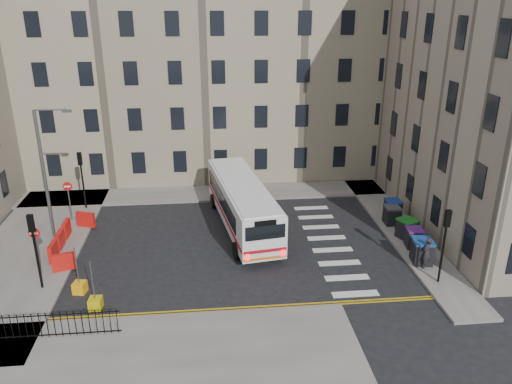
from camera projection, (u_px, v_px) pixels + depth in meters
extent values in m
plane|color=black|center=(264.00, 244.00, 30.62)|extent=(120.00, 120.00, 0.00)
cube|color=slate|center=(173.00, 195.00, 38.01)|extent=(36.00, 3.20, 0.15)
cube|color=slate|center=(384.00, 211.00, 35.14)|extent=(2.40, 26.00, 0.15)
cube|color=slate|center=(33.00, 246.00, 30.22)|extent=(6.00, 22.00, 0.15)
cube|color=slate|center=(124.00, 360.00, 20.68)|extent=(20.00, 6.00, 0.15)
cube|color=gray|center=(160.00, 76.00, 41.42)|extent=(38.00, 10.50, 16.00)
cylinder|color=black|center=(442.00, 255.00, 25.69)|extent=(0.12, 0.12, 3.20)
cube|color=black|center=(448.00, 218.00, 24.94)|extent=(0.28, 0.22, 0.90)
cylinder|color=black|center=(83.00, 187.00, 34.89)|extent=(0.12, 0.12, 3.20)
cube|color=black|center=(80.00, 159.00, 34.15)|extent=(0.28, 0.22, 0.90)
cylinder|color=black|center=(38.00, 260.00, 25.16)|extent=(0.12, 0.12, 3.20)
cube|color=black|center=(31.00, 223.00, 24.42)|extent=(0.28, 0.22, 0.90)
cylinder|color=#595B5E|center=(45.00, 176.00, 29.76)|extent=(0.20, 0.20, 8.00)
cube|color=#595B5E|center=(33.00, 109.00, 28.27)|extent=(0.50, 0.22, 0.14)
cylinder|color=#595B5E|center=(70.00, 203.00, 33.14)|extent=(0.08, 0.08, 2.40)
cube|color=red|center=(67.00, 182.00, 32.59)|extent=(0.60, 0.04, 0.60)
cylinder|color=#595B5E|center=(38.00, 253.00, 26.65)|extent=(0.08, 0.08, 2.40)
cube|color=red|center=(33.00, 228.00, 26.11)|extent=(0.60, 0.04, 0.60)
cube|color=red|center=(53.00, 251.00, 28.33)|extent=(0.25, 1.25, 1.00)
cube|color=red|center=(60.00, 240.00, 29.72)|extent=(0.25, 1.25, 1.00)
cube|color=red|center=(66.00, 229.00, 31.11)|extent=(0.25, 1.25, 1.00)
cube|color=red|center=(86.00, 220.00, 32.39)|extent=(1.26, 0.66, 1.00)
cube|color=red|center=(64.00, 262.00, 27.20)|extent=(1.26, 0.66, 1.00)
cube|color=black|center=(27.00, 316.00, 21.52)|extent=(7.80, 0.04, 0.04)
cube|color=black|center=(31.00, 336.00, 21.89)|extent=(7.80, 0.04, 0.04)
cube|color=white|center=(242.00, 203.00, 32.12)|extent=(4.19, 11.46, 2.55)
cube|color=black|center=(221.00, 199.00, 32.21)|extent=(1.40, 8.87, 1.02)
cube|color=black|center=(260.00, 195.00, 32.81)|extent=(1.40, 8.87, 1.02)
cube|color=black|center=(225.00, 171.00, 37.09)|extent=(2.22, 0.39, 1.12)
cube|color=black|center=(265.00, 233.00, 26.88)|extent=(2.22, 0.39, 0.81)
cube|color=#A70E17|center=(223.00, 213.00, 32.05)|extent=(1.69, 10.88, 0.18)
cube|color=#A70E17|center=(262.00, 209.00, 32.64)|extent=(1.69, 10.88, 0.18)
cube|color=#FF0C0C|center=(247.00, 257.00, 27.13)|extent=(0.23, 0.08, 0.41)
cube|color=#FF0C0C|center=(283.00, 253.00, 27.60)|extent=(0.23, 0.08, 0.41)
cylinder|color=black|center=(213.00, 201.00, 35.69)|extent=(0.43, 1.05, 1.02)
cylinder|color=black|center=(248.00, 198.00, 36.28)|extent=(0.43, 1.05, 1.02)
cylinder|color=black|center=(236.00, 251.00, 28.71)|extent=(0.43, 1.05, 1.02)
cylinder|color=black|center=(279.00, 246.00, 29.30)|extent=(0.43, 1.05, 1.02)
cube|color=black|center=(422.00, 252.00, 27.99)|extent=(1.18, 1.32, 1.25)
cube|color=navy|center=(423.00, 241.00, 27.74)|extent=(1.24, 1.38, 0.13)
cube|color=black|center=(414.00, 238.00, 29.77)|extent=(1.02, 1.14, 1.07)
cube|color=#511D6F|center=(415.00, 230.00, 29.55)|extent=(1.07, 1.19, 0.11)
cube|color=black|center=(407.00, 230.00, 30.85)|extent=(1.28, 1.35, 1.12)
cube|color=#176A1B|center=(408.00, 220.00, 30.63)|extent=(1.34, 1.42, 0.12)
cube|color=black|center=(392.00, 216.00, 32.84)|extent=(0.94, 1.08, 1.09)
cube|color=#3B3C3E|center=(393.00, 207.00, 32.62)|extent=(0.99, 1.12, 0.11)
cube|color=black|center=(393.00, 210.00, 33.76)|extent=(0.95, 1.10, 1.12)
cube|color=navy|center=(394.00, 201.00, 33.54)|extent=(1.00, 1.14, 0.12)
imported|color=black|center=(426.00, 253.00, 27.29)|extent=(0.79, 0.78, 1.84)
cube|color=#FDA60E|center=(80.00, 287.00, 25.46)|extent=(0.71, 0.71, 0.60)
cube|color=#C3A70B|center=(96.00, 303.00, 24.12)|extent=(0.64, 0.64, 0.60)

